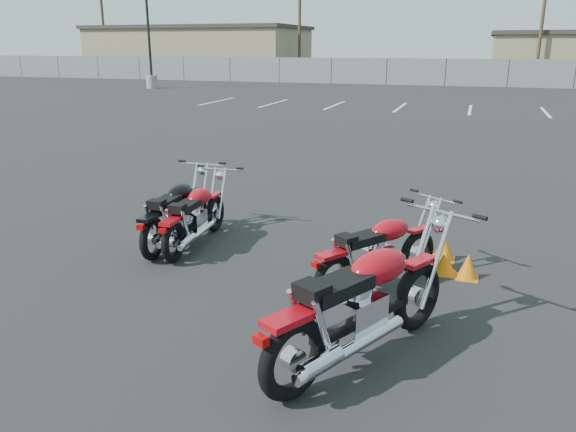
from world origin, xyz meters
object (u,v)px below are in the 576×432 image
(motorcycle_second_black, at_px, (176,212))
(motorcycle_rear_red, at_px, (363,304))
(motorcycle_front_red, at_px, (196,216))
(motorcycle_third_red, at_px, (379,252))

(motorcycle_second_black, bearing_deg, motorcycle_rear_red, -35.99)
(motorcycle_front_red, xyz_separation_m, motorcycle_rear_red, (2.77, -2.22, 0.11))
(motorcycle_third_red, relative_size, motorcycle_rear_red, 0.78)
(motorcycle_rear_red, bearing_deg, motorcycle_second_black, 144.01)
(motorcycle_front_red, distance_m, motorcycle_rear_red, 3.55)
(motorcycle_front_red, distance_m, motorcycle_third_red, 2.72)
(motorcycle_front_red, distance_m, motorcycle_second_black, 0.31)
(motorcycle_front_red, relative_size, motorcycle_rear_red, 0.83)
(motorcycle_second_black, distance_m, motorcycle_third_red, 3.02)
(motorcycle_front_red, relative_size, motorcycle_second_black, 0.95)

